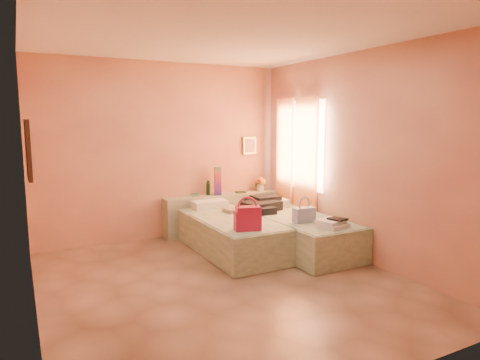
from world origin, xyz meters
The scene contains 16 objects.
ground centered at (0.00, 0.00, 0.00)m, with size 4.50×4.50×0.00m, color #A07D60.
room_walls centered at (0.21, 0.57, 1.79)m, with size 4.02×4.51×2.81m.
headboard_ledge centered at (0.98, 2.10, 0.33)m, with size 2.05×0.30×0.65m, color #9CA688.
bed_left centered at (0.60, 1.05, 0.25)m, with size 0.90×2.00×0.50m, color beige.
bed_right centered at (1.50, 0.66, 0.25)m, with size 0.90×2.00×0.50m, color beige.
water_bottle centered at (0.73, 2.15, 0.77)m, with size 0.06×0.06×0.23m, color #153A1B.
rainbow_box centered at (0.87, 2.07, 0.88)m, with size 0.10×0.10×0.47m, color #B0153C.
small_dish centered at (0.49, 2.18, 0.67)m, with size 0.13×0.13×0.03m, color #4D8E65.
green_book centered at (1.30, 2.07, 0.66)m, with size 0.16×0.11×0.03m, color #234128.
flower_vase centered at (1.70, 2.08, 0.80)m, with size 0.22×0.22×0.29m, color beige.
magenta_handbag centered at (0.48, 0.32, 0.65)m, with size 0.33×0.19×0.31m, color #B0153C.
khaki_garment centered at (0.84, 1.38, 0.53)m, with size 0.32×0.25×0.05m, color #9D8965.
clothes_pile centered at (1.29, 1.28, 0.59)m, with size 0.61×0.61×0.18m, color black.
blue_handbag centered at (1.38, 0.35, 0.60)m, with size 0.31×0.13×0.20m, color #3C4B90.
towel_stack centered at (1.55, -0.06, 0.55)m, with size 0.35×0.30×0.10m, color silver.
sandal_pair centered at (1.59, -0.10, 0.61)m, with size 0.16×0.21×0.02m, color black.
Camera 1 is at (-2.07, -4.34, 1.89)m, focal length 32.00 mm.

